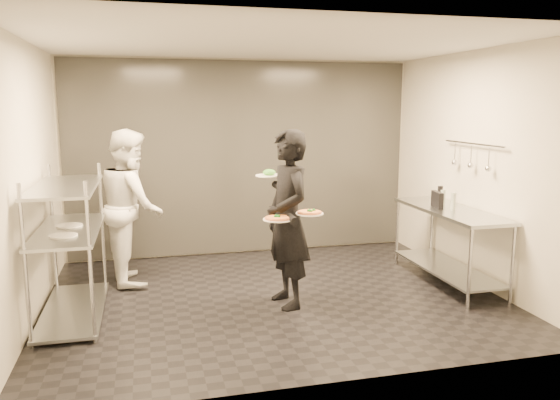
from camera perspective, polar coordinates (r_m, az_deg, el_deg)
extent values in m
cube|color=black|center=(6.30, -0.59, -10.10)|extent=(5.00, 4.00, 0.00)
cube|color=silver|center=(5.95, -0.64, 16.13)|extent=(5.00, 4.00, 0.00)
cube|color=beige|center=(7.91, -3.97, 4.41)|extent=(5.00, 0.00, 2.80)
cube|color=beige|center=(4.07, 5.89, -0.81)|extent=(5.00, 0.00, 2.80)
cube|color=beige|center=(5.92, -24.90, 1.66)|extent=(0.00, 4.00, 2.80)
cube|color=beige|center=(6.98, 19.82, 3.11)|extent=(0.00, 4.00, 2.80)
cube|color=white|center=(7.88, -3.93, 4.39)|extent=(4.90, 0.04, 2.74)
cylinder|color=#B7B9BF|center=(5.29, -25.08, -6.44)|extent=(0.04, 0.04, 1.50)
cylinder|color=#B7B9BF|center=(6.76, -22.63, -2.86)|extent=(0.04, 0.04, 1.50)
cylinder|color=#B7B9BF|center=(5.21, -19.21, -6.30)|extent=(0.04, 0.04, 1.50)
cylinder|color=#B7B9BF|center=(6.70, -18.06, -2.69)|extent=(0.04, 0.04, 1.50)
cube|color=#9DA3A6|center=(6.18, -20.74, -10.66)|extent=(0.60, 1.60, 0.03)
cube|color=#9DA3A6|center=(5.95, -21.24, -2.95)|extent=(0.60, 1.60, 0.03)
cube|color=#9DA3A6|center=(5.87, -21.51, 1.34)|extent=(0.60, 1.60, 0.03)
cylinder|color=white|center=(5.60, -21.69, -3.48)|extent=(0.26, 0.26, 0.01)
cylinder|color=white|center=(6.04, -21.14, -2.52)|extent=(0.26, 0.26, 0.01)
cylinder|color=#B7B9BF|center=(6.14, 19.22, -6.78)|extent=(0.04, 0.04, 0.90)
cylinder|color=#B7B9BF|center=(7.58, 12.14, -3.31)|extent=(0.04, 0.04, 0.90)
cylinder|color=#B7B9BF|center=(6.43, 23.13, -6.28)|extent=(0.04, 0.04, 0.90)
cylinder|color=#B7B9BF|center=(7.82, 15.57, -3.05)|extent=(0.04, 0.04, 0.90)
cube|color=#9DA3A6|center=(7.04, 17.06, -6.82)|extent=(0.57, 1.71, 0.03)
cube|color=#9DA3A6|center=(6.88, 17.36, -1.06)|extent=(0.60, 1.80, 0.04)
cylinder|color=#B7B9BF|center=(6.92, 19.55, 5.57)|extent=(0.02, 1.20, 0.02)
cylinder|color=#B7B9BF|center=(6.63, 21.00, 4.19)|extent=(0.01, 0.01, 0.22)
sphere|color=#B7B9BF|center=(6.64, 20.93, 3.08)|extent=(0.07, 0.07, 0.07)
cylinder|color=#B7B9BF|center=(6.92, 19.35, 4.50)|extent=(0.01, 0.01, 0.22)
sphere|color=#B7B9BF|center=(6.93, 19.29, 3.43)|extent=(0.07, 0.07, 0.07)
cylinder|color=#B7B9BF|center=(7.21, 17.83, 4.78)|extent=(0.01, 0.01, 0.22)
sphere|color=#B7B9BF|center=(7.22, 17.78, 3.76)|extent=(0.07, 0.07, 0.07)
imported|color=black|center=(5.82, 0.81, -2.02)|extent=(0.56, 0.76, 1.90)
imported|color=white|center=(6.88, -15.27, -0.63)|extent=(0.82, 1.00, 1.88)
cylinder|color=white|center=(5.57, -0.22, -2.04)|extent=(0.31, 0.31, 0.01)
cylinder|color=#BA6C43|center=(5.57, -0.22, -1.92)|extent=(0.27, 0.27, 0.02)
cylinder|color=#CF4E1B|center=(5.57, -0.22, -1.82)|extent=(0.24, 0.24, 0.01)
sphere|color=#135615|center=(5.57, -0.22, -1.74)|extent=(0.04, 0.04, 0.04)
cylinder|color=white|center=(5.62, 3.11, -1.43)|extent=(0.29, 0.29, 0.01)
cylinder|color=#BA6C43|center=(5.62, 3.11, -1.31)|extent=(0.25, 0.25, 0.02)
cylinder|color=#CF4E1B|center=(5.62, 3.11, -1.21)|extent=(0.22, 0.22, 0.01)
sphere|color=#135615|center=(5.61, 3.11, -1.13)|extent=(0.04, 0.04, 0.04)
cylinder|color=white|center=(6.03, -1.13, 2.57)|extent=(0.30, 0.30, 0.01)
ellipsoid|color=#23681A|center=(6.03, -1.13, 2.90)|extent=(0.13, 0.13, 0.07)
cube|color=black|center=(6.89, 16.10, 0.02)|extent=(0.10, 0.28, 0.20)
cylinder|color=#919D90|center=(6.78, 17.65, -0.14)|extent=(0.06, 0.06, 0.21)
cylinder|color=#919D90|center=(7.06, 16.64, 0.22)|extent=(0.06, 0.06, 0.20)
cylinder|color=black|center=(7.21, 16.38, 0.54)|extent=(0.06, 0.06, 0.22)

